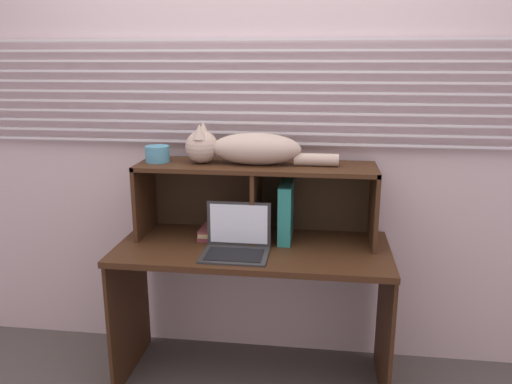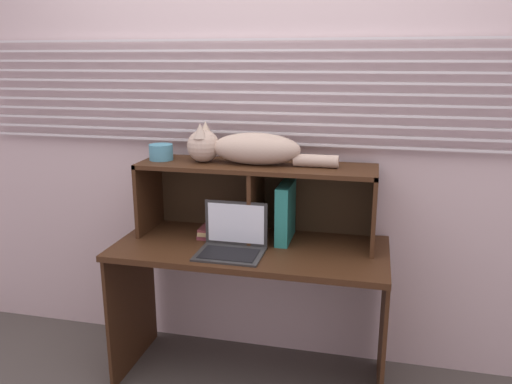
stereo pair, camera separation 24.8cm
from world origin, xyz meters
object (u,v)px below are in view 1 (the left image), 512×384
Objects in this scene: laptop at (236,243)px; small_basket at (158,154)px; book_stack at (220,231)px; binder_upright at (286,211)px; cat at (243,148)px.

small_basket is at bearing 152.95° from laptop.
laptop is 0.26m from book_stack.
binder_upright is at bearing 46.05° from laptop.
laptop is 1.31× the size of book_stack.
book_stack is at bearing 179.60° from binder_upright.
laptop reaches higher than book_stack.
binder_upright is 1.24× the size of book_stack.
laptop is 0.33m from binder_upright.
cat is 0.44m from small_basket.
book_stack is (-0.13, 0.00, -0.44)m from cat.
small_basket is (-0.44, 0.00, -0.04)m from cat.
cat is 2.60× the size of binder_upright.
laptop is at bearing -27.05° from small_basket.
book_stack is (-0.13, 0.23, -0.02)m from laptop.
laptop is (0.00, -0.23, -0.42)m from cat.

